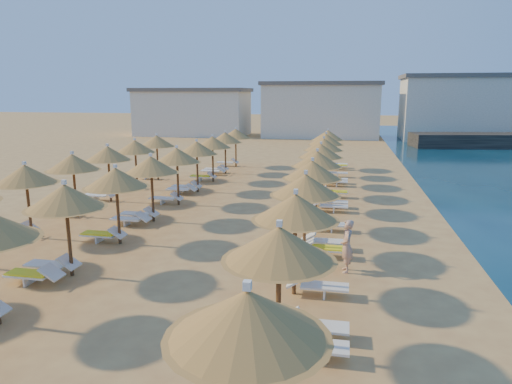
% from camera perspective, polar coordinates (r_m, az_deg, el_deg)
% --- Properties ---
extents(ground, '(220.00, 220.00, 0.00)m').
position_cam_1_polar(ground, '(18.31, -6.09, -6.45)').
color(ground, tan).
rests_on(ground, ground).
extents(hotel_blocks, '(51.24, 9.54, 8.10)m').
position_cam_1_polar(hotel_blocks, '(62.17, 9.32, 10.15)').
color(hotel_blocks, silver).
rests_on(hotel_blocks, ground).
extents(parasol_row_east, '(2.57, 35.45, 3.19)m').
position_cam_1_polar(parasol_row_east, '(19.52, 7.05, 2.61)').
color(parasol_row_east, brown).
rests_on(parasol_row_east, ground).
extents(parasol_row_west, '(2.57, 35.45, 3.19)m').
position_cam_1_polar(parasol_row_west, '(21.30, -12.98, 3.20)').
color(parasol_row_west, brown).
rests_on(parasol_row_west, ground).
extents(parasol_row_inland, '(2.57, 22.29, 3.19)m').
position_cam_1_polar(parasol_row_inland, '(23.17, -21.93, 3.34)').
color(parasol_row_inland, brown).
rests_on(parasol_row_inland, ground).
extents(loungers, '(14.44, 34.38, 0.66)m').
position_cam_1_polar(loungers, '(20.91, -7.02, -3.11)').
color(loungers, white).
rests_on(loungers, ground).
extents(beachgoer_b, '(0.90, 1.01, 1.72)m').
position_cam_1_polar(beachgoer_b, '(23.15, 5.35, -0.24)').
color(beachgoer_b, tan).
rests_on(beachgoer_b, ground).
extents(beachgoer_a, '(0.47, 0.68, 1.80)m').
position_cam_1_polar(beachgoer_a, '(15.50, 11.27, -6.64)').
color(beachgoer_a, tan).
rests_on(beachgoer_a, ground).
extents(beachgoer_c, '(1.02, 0.72, 1.61)m').
position_cam_1_polar(beachgoer_c, '(24.23, 6.49, 0.16)').
color(beachgoer_c, tan).
rests_on(beachgoer_c, ground).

